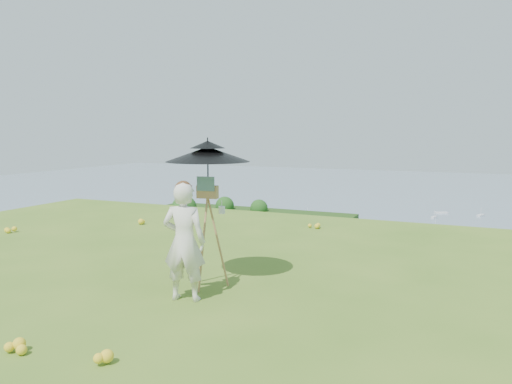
% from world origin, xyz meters
% --- Properties ---
extents(ground, '(14.00, 14.00, 0.00)m').
position_xyz_m(ground, '(0.00, 0.00, 0.00)').
color(ground, '#4C7621').
rests_on(ground, ground).
extents(shoreline_tier, '(170.00, 28.00, 8.00)m').
position_xyz_m(shoreline_tier, '(0.00, 75.00, -36.00)').
color(shoreline_tier, '#6E6458').
rests_on(shoreline_tier, bay_water).
extents(bay_water, '(700.00, 700.00, 0.00)m').
position_xyz_m(bay_water, '(0.00, 240.00, -34.00)').
color(bay_water, slate).
rests_on(bay_water, ground).
extents(peninsula, '(90.00, 60.00, 12.00)m').
position_xyz_m(peninsula, '(-75.00, 155.00, -29.00)').
color(peninsula, '#17360E').
rests_on(peninsula, bay_water).
extents(slope_trees, '(110.00, 50.00, 6.00)m').
position_xyz_m(slope_trees, '(0.00, 35.00, -15.00)').
color(slope_trees, '#1B4A16').
rests_on(slope_trees, forest_slope).
extents(harbor_town, '(110.00, 22.00, 5.00)m').
position_xyz_m(harbor_town, '(0.00, 75.00, -29.50)').
color(harbor_town, silver).
rests_on(harbor_town, shoreline_tier).
extents(moored_boats, '(140.00, 140.00, 0.70)m').
position_xyz_m(moored_boats, '(-12.50, 161.00, -33.65)').
color(moored_boats, silver).
rests_on(moored_boats, bay_water).
extents(wildflowers, '(10.00, 10.50, 0.12)m').
position_xyz_m(wildflowers, '(0.00, 0.25, 0.06)').
color(wildflowers, yellow).
rests_on(wildflowers, ground).
extents(painter, '(0.63, 0.49, 1.55)m').
position_xyz_m(painter, '(1.49, 0.03, 0.77)').
color(painter, white).
rests_on(painter, ground).
extents(field_easel, '(0.65, 0.65, 1.57)m').
position_xyz_m(field_easel, '(1.49, 0.64, 0.79)').
color(field_easel, '#A06743').
rests_on(field_easel, ground).
extents(sun_umbrella, '(1.43, 1.43, 0.81)m').
position_xyz_m(sun_umbrella, '(1.49, 0.67, 1.70)').
color(sun_umbrella, black).
rests_on(sun_umbrella, field_easel).
extents(painter_cap, '(0.23, 0.27, 0.10)m').
position_xyz_m(painter_cap, '(1.49, 0.03, 1.50)').
color(painter_cap, '#D37478').
rests_on(painter_cap, painter).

